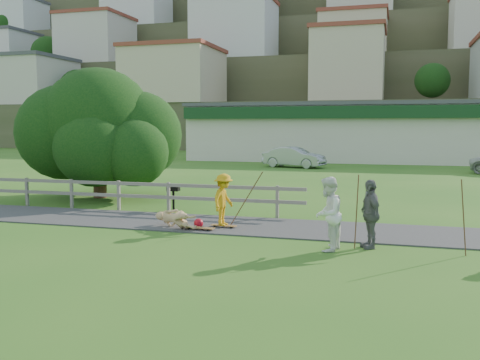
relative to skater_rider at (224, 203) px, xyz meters
The scene contains 18 objects.
ground 1.51m from the skater_rider, 129.90° to the right, with size 260.00×260.00×0.00m, color #2C631C.
path 1.24m from the skater_rider, 148.30° to the left, with size 34.00×3.00×0.04m, color #333235.
fence 5.91m from the skater_rider, 157.00° to the left, with size 15.05×0.10×1.10m.
strip_mall 34.15m from the skater_rider, 84.66° to the left, with size 32.50×10.75×5.10m.
hillside 91.34m from the skater_rider, 90.52° to the left, with size 220.00×67.00×47.50m.
skater_rider is the anchor object (origin of this frame).
skater_fallen 1.53m from the skater_rider, 160.90° to the right, with size 1.69×0.40×0.61m, color tan.
spectator_a 3.97m from the skater_rider, 31.24° to the right, with size 0.91×0.71×1.86m, color white.
spectator_b 4.62m from the skater_rider, 18.14° to the right, with size 1.04×0.43×1.77m, color slate.
car_silver 24.20m from the skater_rider, 95.27° to the left, with size 1.62×4.64×1.53m, color #A4A7AB.
tree 9.11m from the skater_rider, 144.57° to the left, with size 7.80×7.80×4.30m, color black, non-canonical shape.
bbq 4.05m from the skater_rider, 135.24° to the left, with size 0.44×0.34×0.95m, color black, non-canonical shape.
longboard_rider 0.74m from the skater_rider, 90.00° to the left, with size 0.81×0.20×0.09m, color olive, non-canonical shape.
longboard_fallen 1.09m from the skater_rider, 134.78° to the right, with size 0.93×0.23×0.10m, color olive, non-canonical shape.
helmet 1.01m from the skater_rider, behind, with size 0.29×0.29×0.29m, color maroon.
pole_rider 0.75m from the skater_rider, 33.69° to the left, with size 0.03×0.03×2.02m, color brown.
pole_spec_left 4.38m from the skater_rider, 21.70° to the right, with size 0.03×0.03×1.90m, color brown.
pole_spec_right 6.79m from the skater_rider, 14.13° to the right, with size 0.03×0.03×1.86m, color brown.
Camera 1 is at (5.76, -14.31, 3.14)m, focal length 40.00 mm.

